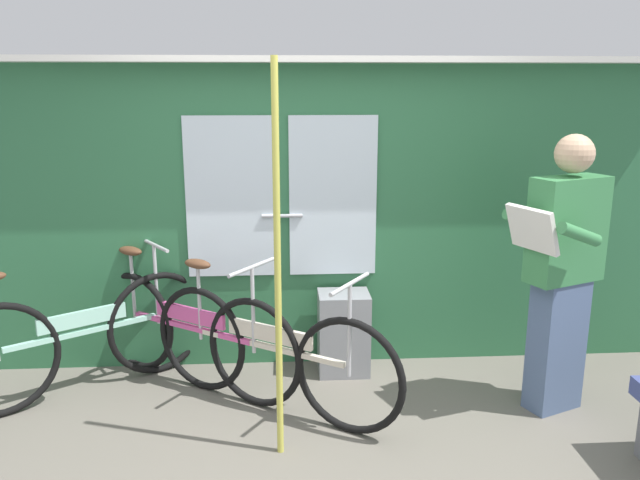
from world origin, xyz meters
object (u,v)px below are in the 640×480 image
(handrail_pole, at_px, (278,268))
(passenger_reading_newspaper, at_px, (562,270))
(bicycle_by_pole, at_px, (190,332))
(trash_bin_by_wall, at_px, (344,333))
(bicycle_near_door, at_px, (269,352))
(bicycle_leaning_behind, at_px, (83,338))

(handrail_pole, bearing_deg, passenger_reading_newspaper, 13.02)
(bicycle_by_pole, xyz_separation_m, trash_bin_by_wall, (1.03, 0.14, -0.09))
(bicycle_near_door, height_order, bicycle_leaning_behind, bicycle_leaning_behind)
(bicycle_by_pole, height_order, trash_bin_by_wall, bicycle_by_pole)
(bicycle_leaning_behind, distance_m, trash_bin_by_wall, 1.72)
(bicycle_near_door, bearing_deg, handrail_pole, -48.79)
(bicycle_leaning_behind, bearing_deg, bicycle_by_pole, -28.09)
(bicycle_near_door, relative_size, bicycle_by_pole, 1.04)
(passenger_reading_newspaper, bearing_deg, bicycle_near_door, -26.08)
(bicycle_near_door, bearing_deg, bicycle_by_pole, 179.55)
(bicycle_near_door, xyz_separation_m, bicycle_leaning_behind, (-1.20, 0.28, 0.01))
(bicycle_leaning_behind, bearing_deg, trash_bin_by_wall, -26.90)
(trash_bin_by_wall, bearing_deg, passenger_reading_newspaper, -25.35)
(bicycle_near_door, bearing_deg, bicycle_leaning_behind, -159.87)
(trash_bin_by_wall, distance_m, handrail_pole, 1.32)
(passenger_reading_newspaper, bearing_deg, bicycle_leaning_behind, -30.31)
(bicycle_leaning_behind, xyz_separation_m, handrail_pole, (1.26, -0.77, 0.67))
(trash_bin_by_wall, bearing_deg, bicycle_by_pole, -172.23)
(bicycle_near_door, distance_m, handrail_pole, 0.83)
(trash_bin_by_wall, relative_size, handrail_pole, 0.27)
(bicycle_leaning_behind, distance_m, handrail_pole, 1.62)
(bicycle_near_door, bearing_deg, trash_bin_by_wall, 77.57)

